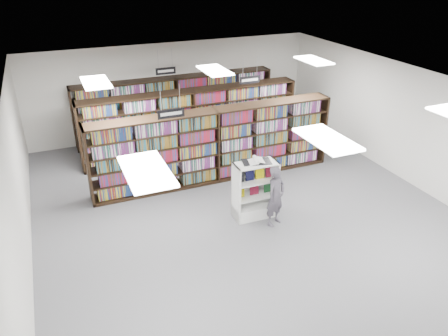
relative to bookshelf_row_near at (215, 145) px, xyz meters
name	(u,v)px	position (x,y,z in m)	size (l,w,h in m)	color
floor	(245,213)	(0.00, -2.00, -1.05)	(12.00, 12.00, 0.00)	#545459
ceiling	(248,89)	(0.00, -2.00, 2.15)	(10.00, 12.00, 0.10)	white
wall_back	(173,89)	(0.00, 4.00, 0.55)	(10.00, 0.10, 3.20)	silver
wall_left	(16,196)	(-5.00, -2.00, 0.55)	(0.10, 12.00, 3.20)	silver
wall_right	(411,126)	(5.00, -2.00, 0.55)	(0.10, 12.00, 3.20)	silver
bookshelf_row_near	(215,145)	(0.00, 0.00, 0.00)	(7.00, 0.60, 2.10)	black
bookshelf_row_mid	(192,122)	(0.00, 2.00, 0.00)	(7.00, 0.60, 2.10)	black
bookshelf_row_far	(177,107)	(0.00, 3.70, 0.00)	(7.00, 0.60, 2.10)	black
aisle_sign_left	(171,113)	(-1.50, -1.00, 1.48)	(0.65, 0.02, 0.80)	#B2B2B7
aisle_sign_right	(250,79)	(1.50, 1.00, 1.48)	(0.65, 0.02, 0.80)	#B2B2B7
aisle_sign_center	(166,70)	(-0.50, 3.00, 1.48)	(0.65, 0.02, 0.80)	#B2B2B7
troffer_front_left	(146,171)	(-3.00, -5.00, 2.11)	(0.60, 1.20, 0.04)	white
troffer_front_center	(327,139)	(0.00, -5.00, 2.11)	(0.60, 1.20, 0.04)	white
troffer_back_left	(96,82)	(-3.00, 0.00, 2.11)	(0.60, 1.20, 0.04)	white
troffer_back_center	(215,70)	(0.00, 0.00, 2.11)	(0.60, 1.20, 0.04)	white
troffer_back_right	(314,60)	(3.00, 0.00, 2.11)	(0.60, 1.20, 0.04)	white
endcap_display	(254,198)	(0.16, -2.17, -0.57)	(1.05, 0.55, 1.46)	white
open_book	(256,161)	(0.19, -2.16, 0.44)	(0.74, 0.54, 0.13)	black
shopper	(276,196)	(0.45, -2.70, -0.30)	(0.55, 0.36, 1.50)	#4E4A54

